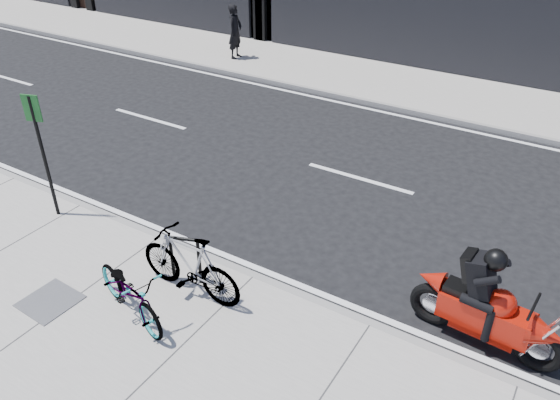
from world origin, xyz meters
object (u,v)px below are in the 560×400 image
Objects in this scene: bike_rack at (185,256)px; utility_grate at (50,301)px; pedestrian at (235,32)px; bicycle_front at (130,292)px; motorcycle at (494,311)px; bicycle_rear at (189,264)px; sign_post at (41,146)px.

bike_rack is 2.10m from utility_grate.
pedestrian is (-6.12, 9.77, 0.38)m from bike_rack.
motorcycle is at bearing -47.29° from bicycle_front.
utility_grate is (-1.27, -0.46, -0.43)m from bicycle_front.
utility_grate is (-1.67, -1.29, -0.53)m from bicycle_rear.
bicycle_rear is at bearing -155.34° from pedestrian.
sign_post is (-7.58, -1.01, 0.88)m from motorcycle.
sign_post is at bearing 138.33° from utility_grate.
bike_rack is at bearing -127.12° from bicycle_rear.
sign_post is (2.83, -9.57, 0.53)m from pedestrian.
utility_grate is 2.86m from sign_post.
bicycle_front is 3.49m from sign_post.
bicycle_front reaches higher than utility_grate.
motorcycle is at bearing -137.36° from pedestrian.
sign_post reaches higher than utility_grate.
sign_post is at bearing 85.14° from bicycle_front.
bicycle_rear is 1.04× the size of pedestrian.
motorcycle is at bearing 25.08° from utility_grate.
bicycle_front is 12.32m from pedestrian.
motorcycle reaches higher than bicycle_rear.
bicycle_rear reaches higher than bicycle_front.
pedestrian reaches higher than bicycle_front.
sign_post is at bearing 176.53° from bike_rack.
bicycle_rear is 0.85× the size of motorcycle.
sign_post reaches higher than bicycle_front.
pedestrian is at bearing 122.08° from bike_rack.
bicycle_front is at bearing -26.24° from bicycle_rear.
sign_post is at bearing -96.77° from bicycle_rear.
bicycle_rear is at bearing 37.61° from utility_grate.
pedestrian is 12.20m from utility_grate.
utility_grate is (-5.72, -2.68, -0.51)m from motorcycle.
bicycle_rear is at bearing -24.92° from sign_post.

